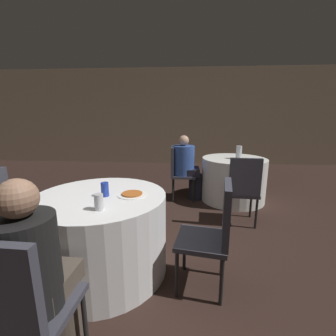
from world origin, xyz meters
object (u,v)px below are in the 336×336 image
(chair_far_west, at_px, (178,169))
(pizza_plate_near, at_px, (132,194))
(chair_near_west, at_px, (2,210))
(chair_far_south, at_px, (243,186))
(chair_near_south, at_px, (17,306))
(person_black_shirt, at_px, (41,277))
(table_far, at_px, (233,179))
(soda_can_blue, at_px, (105,189))
(soda_can_silver, at_px, (99,202))
(person_blue_shirt, at_px, (187,167))
(chair_near_east, at_px, (215,228))
(table_near, at_px, (103,233))
(bottle_far, at_px, (239,152))

(chair_far_west, bearing_deg, pizza_plate_near, -11.01)
(chair_near_west, height_order, chair_far_west, same)
(chair_far_south, bearing_deg, chair_near_south, -122.85)
(person_black_shirt, bearing_deg, table_far, 61.82)
(chair_near_west, xyz_separation_m, person_black_shirt, (0.96, -0.88, 0.02))
(chair_far_west, height_order, soda_can_blue, chair_far_west)
(soda_can_blue, xyz_separation_m, soda_can_silver, (0.06, -0.29, 0.00))
(chair_near_south, relative_size, person_blue_shirt, 0.83)
(table_far, xyz_separation_m, chair_far_south, (-0.08, -0.94, 0.17))
(table_far, xyz_separation_m, chair_near_east, (-0.60, -2.10, 0.17))
(table_far, height_order, person_black_shirt, person_black_shirt)
(chair_far_west, distance_m, person_black_shirt, 2.82)
(chair_far_west, xyz_separation_m, soda_can_silver, (-0.52, -2.23, 0.25))
(soda_can_silver, bearing_deg, chair_far_south, 43.13)
(chair_near_south, xyz_separation_m, chair_far_south, (1.53, 1.98, 0.00))
(chair_far_south, distance_m, soda_can_silver, 1.91)
(chair_far_south, distance_m, person_black_shirt, 2.36)
(chair_far_south, relative_size, person_blue_shirt, 0.83)
(chair_near_west, height_order, person_blue_shirt, person_blue_shirt)
(pizza_plate_near, relative_size, soda_can_silver, 2.10)
(table_far, height_order, person_blue_shirt, person_blue_shirt)
(table_near, relative_size, pizza_plate_near, 4.52)
(person_blue_shirt, bearing_deg, chair_far_south, 36.49)
(chair_far_west, xyz_separation_m, soda_can_blue, (-0.58, -1.94, 0.25))
(chair_near_east, distance_m, soda_can_blue, 0.97)
(chair_far_west, bearing_deg, chair_near_west, -41.63)
(pizza_plate_near, bearing_deg, chair_far_south, 38.28)
(chair_near_east, bearing_deg, soda_can_silver, 109.06)
(chair_far_south, relative_size, bottle_far, 4.31)
(person_blue_shirt, xyz_separation_m, person_black_shirt, (-0.82, -2.74, -0.01))
(table_near, height_order, chair_near_south, chair_near_south)
(table_near, bearing_deg, person_black_shirt, -92.13)
(soda_can_silver, relative_size, bottle_far, 0.58)
(person_blue_shirt, bearing_deg, table_far, 90.00)
(table_near, distance_m, soda_can_blue, 0.43)
(chair_near_east, xyz_separation_m, chair_far_south, (0.52, 1.16, 0.00))
(table_near, relative_size, chair_far_west, 1.27)
(table_near, xyz_separation_m, chair_near_east, (0.98, -0.17, 0.17))
(chair_far_south, bearing_deg, bottle_far, 86.40)
(bottle_far, bearing_deg, chair_far_west, 177.75)
(table_far, distance_m, chair_far_south, 0.96)
(table_near, xyz_separation_m, chair_near_west, (-0.99, 0.06, 0.17))
(chair_near_east, relative_size, chair_near_south, 1.00)
(person_blue_shirt, bearing_deg, chair_near_east, 4.63)
(person_blue_shirt, relative_size, soda_can_blue, 9.04)
(soda_can_blue, bearing_deg, chair_near_west, 175.58)
(person_black_shirt, relative_size, bottle_far, 5.31)
(chair_far_west, distance_m, bottle_far, 1.04)
(soda_can_blue, distance_m, bottle_far, 2.47)
(chair_near_east, bearing_deg, person_black_shirt, 132.73)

